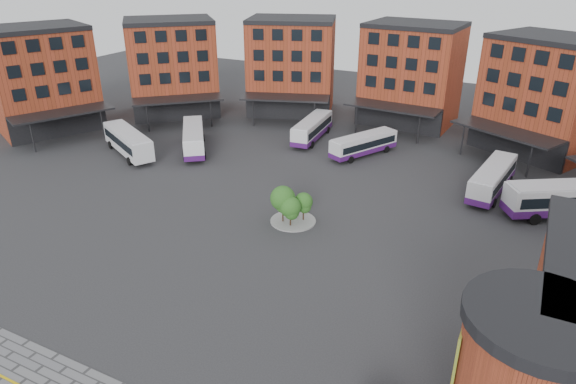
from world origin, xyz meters
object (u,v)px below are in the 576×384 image
at_px(bus_b, 194,138).
at_px(bus_e, 492,178).
at_px(bus_c, 312,128).
at_px(bus_d, 364,144).
at_px(bus_f, 569,199).
at_px(tree_island, 290,204).
at_px(bus_a, 128,140).

relative_size(bus_b, bus_e, 0.93).
height_order(bus_c, bus_d, bus_c).
relative_size(bus_b, bus_f, 0.86).
distance_m(tree_island, bus_a, 27.70).
distance_m(bus_a, bus_f, 50.67).
bearing_deg(bus_a, bus_b, -24.22).
xyz_separation_m(bus_d, bus_e, (16.04, -4.55, 0.17)).
height_order(tree_island, bus_a, tree_island).
distance_m(bus_d, bus_e, 16.67).
xyz_separation_m(tree_island, bus_d, (0.19, 20.55, -0.55)).
distance_m(bus_b, bus_e, 36.61).
xyz_separation_m(tree_island, bus_b, (-20.20, 12.35, -0.36)).
bearing_deg(bus_e, bus_f, -10.87).
bearing_deg(bus_a, bus_f, -54.88).
xyz_separation_m(tree_island, bus_f, (23.56, 13.58, -0.16)).
height_order(tree_island, bus_e, tree_island).
distance_m(bus_b, bus_c, 16.21).
distance_m(bus_e, bus_f, 7.73).
relative_size(bus_d, bus_f, 0.81).
height_order(tree_island, bus_f, tree_island).
bearing_deg(tree_island, bus_b, 148.57).
xyz_separation_m(bus_b, bus_f, (43.76, 1.23, 0.20)).
relative_size(bus_c, bus_e, 0.96).
bearing_deg(bus_c, bus_a, -143.98).
relative_size(bus_a, bus_d, 1.14).
xyz_separation_m(bus_a, bus_d, (26.91, 13.26, -0.39)).
bearing_deg(bus_e, bus_b, -166.86).
height_order(tree_island, bus_b, tree_island).
height_order(bus_a, bus_c, bus_a).
bearing_deg(bus_a, bus_c, -21.34).
distance_m(tree_island, bus_f, 27.20).
bearing_deg(tree_island, bus_c, 109.40).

